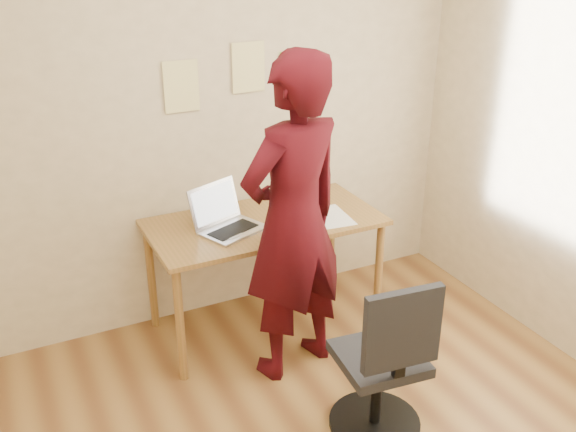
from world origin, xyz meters
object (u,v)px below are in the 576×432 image
office_chair (384,370)px  person (293,222)px  phone (305,226)px  laptop (226,221)px  desk (265,233)px

office_chair → person: (-0.14, 0.71, 0.53)m
phone → person: 0.38m
phone → person: size_ratio=0.08×
laptop → phone: (0.43, -0.17, -0.05)m
desk → office_chair: 1.19m
laptop → person: size_ratio=0.24×
laptop → person: 0.50m
office_chair → person: 0.90m
phone → person: person is taller
laptop → office_chair: (0.36, -1.14, -0.41)m
office_chair → desk: bearing=101.6°
desk → laptop: (-0.25, -0.02, 0.14)m
laptop → phone: laptop is taller
laptop → office_chair: size_ratio=0.49×
desk → laptop: size_ratio=3.14×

